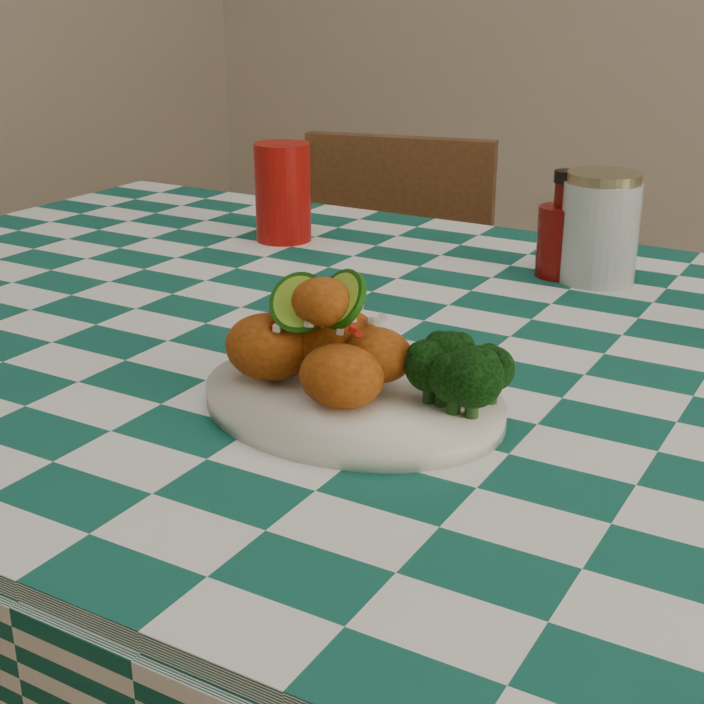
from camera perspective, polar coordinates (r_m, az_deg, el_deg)
The scene contains 8 objects.
dining_table at distance 1.24m, azimuth 2.31°, elevation -16.56°, with size 1.66×1.06×0.79m, color #105143, non-canonical shape.
plate at distance 0.87m, azimuth 0.00°, elevation -2.84°, with size 0.28×0.22×0.02m, color silver, non-canonical shape.
fried_chicken_pile at distance 0.86m, azimuth -1.35°, elevation 1.09°, with size 0.16×0.11×0.10m, color #AF4D10, non-canonical shape.
broccoli_side at distance 0.82m, azimuth 6.06°, elevation -1.44°, with size 0.08×0.08×0.06m, color black, non-canonical shape.
red_tumbler at distance 1.43m, azimuth -4.04°, elevation 9.25°, with size 0.08×0.08×0.14m, color #9D0C08.
ketchup_bottle at distance 1.27m, azimuth 12.20°, elevation 7.29°, with size 0.06×0.06×0.14m, color #660805, non-canonical shape.
mason_jar at distance 1.26m, azimuth 14.22°, elevation 7.03°, with size 0.09×0.09×0.14m, color #B2BCBA, non-canonical shape.
wooden_chair_left at distance 1.94m, azimuth 1.22°, elevation -0.86°, with size 0.39×0.41×0.85m, color #472814, non-canonical shape.
Camera 1 is at (0.45, -0.87, 1.14)m, focal length 50.00 mm.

